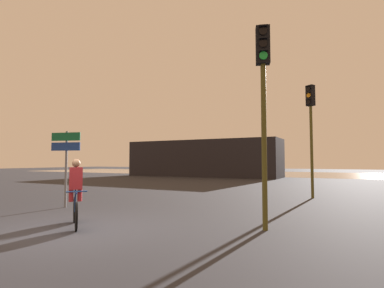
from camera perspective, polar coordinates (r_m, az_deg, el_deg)
ground_plane at (r=7.49m, az=-22.46°, el=-15.14°), size 120.00×120.00×0.00m
water_strip at (r=38.46m, az=19.34°, el=-5.44°), size 80.00×16.00×0.01m
distant_building at (r=31.09m, az=1.96°, el=-2.77°), size 15.92×4.00×3.69m
traffic_light_far_right at (r=13.93m, az=21.70°, el=4.31°), size 0.40×0.42×4.86m
traffic_light_near_right at (r=7.30m, az=13.44°, el=10.37°), size 0.38×0.40×4.75m
direction_sign_post at (r=11.13m, az=-22.89°, el=-1.87°), size 1.07×0.31×2.60m
cyclist at (r=7.90m, az=-21.29°, el=-8.51°), size 1.36×1.10×1.62m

